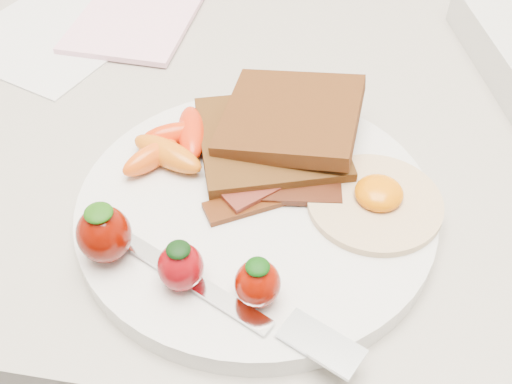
# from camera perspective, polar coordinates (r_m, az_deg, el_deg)

# --- Properties ---
(counter) EXTENTS (2.00, 0.60, 0.90)m
(counter) POSITION_cam_1_polar(r_m,az_deg,el_deg) (0.94, 3.20, -14.56)
(counter) COLOR gray
(counter) RESTS_ON ground
(plate) EXTENTS (0.27, 0.27, 0.02)m
(plate) POSITION_cam_1_polar(r_m,az_deg,el_deg) (0.49, 0.00, -1.57)
(plate) COLOR silver
(plate) RESTS_ON counter
(toast_lower) EXTENTS (0.14, 0.14, 0.01)m
(toast_lower) POSITION_cam_1_polar(r_m,az_deg,el_deg) (0.52, 1.32, 4.61)
(toast_lower) COLOR black
(toast_lower) RESTS_ON plate
(toast_upper) EXTENTS (0.11, 0.11, 0.03)m
(toast_upper) POSITION_cam_1_polar(r_m,az_deg,el_deg) (0.52, 3.15, 6.72)
(toast_upper) COLOR black
(toast_upper) RESTS_ON toast_lower
(fried_egg) EXTENTS (0.13, 0.13, 0.02)m
(fried_egg) POSITION_cam_1_polar(r_m,az_deg,el_deg) (0.48, 10.61, -0.69)
(fried_egg) COLOR #F7E1C0
(fried_egg) RESTS_ON plate
(bacon_strips) EXTENTS (0.10, 0.09, 0.01)m
(bacon_strips) POSITION_cam_1_polar(r_m,az_deg,el_deg) (0.48, 1.56, 0.12)
(bacon_strips) COLOR black
(bacon_strips) RESTS_ON plate
(baby_carrots) EXTENTS (0.07, 0.09, 0.02)m
(baby_carrots) POSITION_cam_1_polar(r_m,az_deg,el_deg) (0.52, -7.43, 4.24)
(baby_carrots) COLOR red
(baby_carrots) RESTS_ON plate
(strawberries) EXTENTS (0.14, 0.05, 0.05)m
(strawberries) POSITION_cam_1_polar(r_m,az_deg,el_deg) (0.43, -8.38, -5.48)
(strawberries) COLOR #5C0900
(strawberries) RESTS_ON plate
(fork) EXTENTS (0.18, 0.09, 0.00)m
(fork) POSITION_cam_1_polar(r_m,az_deg,el_deg) (0.42, -0.69, -10.27)
(fork) COLOR silver
(fork) RESTS_ON plate
(paper_sheet) EXTENTS (0.23, 0.26, 0.00)m
(paper_sheet) POSITION_cam_1_polar(r_m,az_deg,el_deg) (0.74, -16.40, 14.11)
(paper_sheet) COLOR silver
(paper_sheet) RESTS_ON counter
(notepad) EXTENTS (0.13, 0.18, 0.01)m
(notepad) POSITION_cam_1_polar(r_m,az_deg,el_deg) (0.73, -10.40, 15.25)
(notepad) COLOR #F4B4CB
(notepad) RESTS_ON paper_sheet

